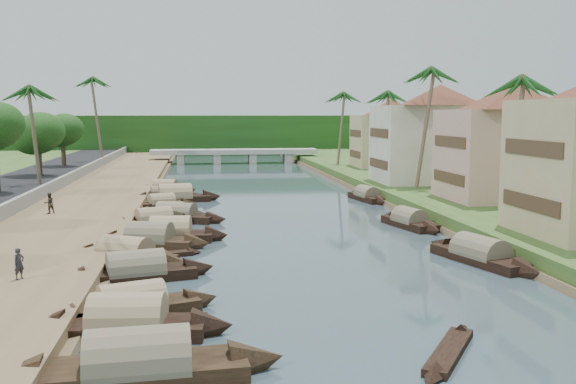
{
  "coord_description": "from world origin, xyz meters",
  "views": [
    {
      "loc": [
        -6.26,
        -36.72,
        8.37
      ],
      "look_at": [
        1.06,
        14.85,
        2.0
      ],
      "focal_mm": 40.0,
      "sensor_mm": 36.0,
      "label": 1
    }
  ],
  "objects": [
    {
      "name": "ground",
      "position": [
        0.0,
        0.0,
        0.0
      ],
      "size": [
        220.0,
        220.0,
        0.0
      ],
      "primitive_type": "plane",
      "color": "#35474F",
      "rests_on": "ground"
    },
    {
      "name": "left_bank",
      "position": [
        -16.0,
        20.0,
        0.4
      ],
      "size": [
        10.0,
        180.0,
        0.8
      ],
      "primitive_type": "cube",
      "color": "brown",
      "rests_on": "ground"
    },
    {
      "name": "right_bank",
      "position": [
        19.0,
        20.0,
        0.6
      ],
      "size": [
        16.0,
        180.0,
        1.2
      ],
      "primitive_type": "cube",
      "color": "#304D1E",
      "rests_on": "ground"
    },
    {
      "name": "retaining_wall",
      "position": [
        -20.2,
        20.0,
        1.35
      ],
      "size": [
        0.4,
        180.0,
        1.1
      ],
      "primitive_type": "cube",
      "color": "gray",
      "rests_on": "left_bank"
    },
    {
      "name": "treeline",
      "position": [
        0.0,
        100.0,
        4.0
      ],
      "size": [
        120.0,
        14.0,
        8.0
      ],
      "color": "#17370F",
      "rests_on": "ground"
    },
    {
      "name": "bridge",
      "position": [
        0.0,
        72.0,
        1.72
      ],
      "size": [
        28.0,
        4.0,
        2.4
      ],
      "color": "#9A9A90",
      "rests_on": "ground"
    },
    {
      "name": "building_mid",
      "position": [
        19.99,
        14.0,
        6.13
      ],
      "size": [
        14.11,
        14.11,
        9.7
      ],
      "color": "tan",
      "rests_on": "right_bank"
    },
    {
      "name": "building_far",
      "position": [
        18.99,
        28.0,
        6.38
      ],
      "size": [
        15.59,
        15.59,
        10.2
      ],
      "color": "silver",
      "rests_on": "right_bank"
    },
    {
      "name": "building_distant",
      "position": [
        19.99,
        48.0,
        5.88
      ],
      "size": [
        12.62,
        12.62,
        9.2
      ],
      "color": "tan",
      "rests_on": "right_bank"
    },
    {
      "name": "sampan_0",
      "position": [
        -8.22,
        -16.79,
        0.42
      ],
      "size": [
        9.75,
        2.61,
        2.49
      ],
      "rotation": [
        0.0,
        0.0,
        0.07
      ],
      "color": "black",
      "rests_on": "ground"
    },
    {
      "name": "sampan_1",
      "position": [
        -8.98,
        -12.59,
        0.42
      ],
      "size": [
        8.39,
        2.77,
        2.42
      ],
      "rotation": [
        0.0,
        0.0,
        -0.11
      ],
      "color": "black",
      "rests_on": "ground"
    },
    {
      "name": "sampan_2",
      "position": [
        -9.04,
        -10.3,
        0.41
      ],
      "size": [
        7.81,
        4.1,
        2.07
      ],
      "rotation": [
        0.0,
        0.0,
        0.35
      ],
      "color": "black",
      "rests_on": "ground"
    },
    {
      "name": "sampan_3",
      "position": [
        -9.43,
        -4.33,
        0.42
      ],
      "size": [
        8.5,
        3.66,
        2.24
      ],
      "rotation": [
        0.0,
        0.0,
        0.24
      ],
      "color": "black",
      "rests_on": "ground"
    },
    {
      "name": "sampan_4",
      "position": [
        -10.34,
        -0.57,
        0.42
      ],
      "size": [
        7.95,
        5.43,
        2.29
      ],
      "rotation": [
        0.0,
        0.0,
        -0.5
      ],
      "color": "black",
      "rests_on": "ground"
    },
    {
      "name": "sampan_5",
      "position": [
        -8.09,
        5.76,
        0.42
      ],
      "size": [
        7.96,
        2.69,
        2.46
      ],
      "rotation": [
        0.0,
        0.0,
        -0.1
      ],
      "color": "black",
      "rests_on": "ground"
    },
    {
      "name": "sampan_6",
      "position": [
        -9.31,
        3.92,
        0.42
      ],
      "size": [
        8.17,
        4.13,
        2.37
      ],
      "rotation": [
        0.0,
        0.0,
        -0.3
      ],
      "color": "black",
      "rests_on": "ground"
    },
    {
      "name": "sampan_7",
      "position": [
        -9.56,
        11.52,
        0.41
      ],
      "size": [
        7.51,
        4.26,
        2.02
      ],
      "rotation": [
        0.0,
        0.0,
        0.39
      ],
      "color": "black",
      "rests_on": "ground"
    },
    {
      "name": "sampan_8",
      "position": [
        -8.43,
        14.72,
        0.41
      ],
      "size": [
        6.26,
        3.17,
        1.94
      ],
      "rotation": [
        0.0,
        0.0,
        -0.29
      ],
      "color": "black",
      "rests_on": "ground"
    },
    {
      "name": "sampan_9",
      "position": [
        -7.93,
        13.46,
        0.41
      ],
      "size": [
        8.42,
        4.8,
        2.15
      ],
      "rotation": [
        0.0,
        0.0,
        -0.4
      ],
      "color": "black",
      "rests_on": "ground"
    },
    {
      "name": "sampan_10",
      "position": [
        -9.49,
        20.79,
        0.4
      ],
      "size": [
        6.53,
        3.59,
        1.84
      ],
      "rotation": [
        0.0,
        0.0,
        0.37
      ],
      "color": "black",
      "rests_on": "ground"
    },
    {
      "name": "sampan_11",
      "position": [
        -8.42,
        25.15,
        0.42
      ],
      "size": [
        9.34,
        3.32,
        2.57
      ],
      "rotation": [
        0.0,
        0.0,
        0.15
      ],
      "color": "black",
      "rests_on": "ground"
    },
    {
      "name": "sampan_12",
      "position": [
        -9.59,
        27.1,
        0.4
      ],
      "size": [
        7.51,
        2.82,
        1.82
      ],
      "rotation": [
        0.0,
        0.0,
        0.21
      ],
      "color": "black",
      "rests_on": "ground"
    },
    {
      "name": "sampan_13",
      "position": [
        -9.71,
        32.73,
        0.41
      ],
      "size": [
        7.13,
        3.5,
        1.96
      ],
      "rotation": [
        0.0,
        0.0,
        -0.3
      ],
      "color": "black",
      "rests_on": "ground"
    },
    {
      "name": "sampan_14",
      "position": [
        9.48,
        -3.14,
        0.42
      ],
      "size": [
        4.26,
        9.48,
        2.26
      ],
      "rotation": [
        0.0,
        0.0,
        1.85
      ],
      "color": "black",
      "rests_on": "ground"
    },
    {
      "name": "sampan_15",
      "position": [
        9.28,
        8.44,
        0.41
      ],
      "size": [
        3.32,
        7.95,
        2.11
      ],
      "rotation": [
        0.0,
        0.0,
        1.8
      ],
      "color": "black",
      "rests_on": "ground"
    },
    {
      "name": "sampan_16",
      "position": [
        10.01,
        23.27,
        0.41
      ],
      "size": [
        2.75,
        8.31,
        2.02
      ],
      "rotation": [
        0.0,
        0.0,
        1.73
      ],
      "color": "black",
      "rests_on": "ground"
    },
    {
      "name": "canoe_0",
      "position": [
        2.33,
        -16.24,
        0.1
      ],
      "size": [
        4.22,
        5.69,
        0.83
      ],
      "rotation": [
        0.0,
        0.0,
        0.98
      ],
      "color": "black",
      "rests_on": "ground"
    },
    {
      "name": "canoe_1",
      "position": [
        -8.35,
        0.74,
        0.1
      ],
      "size": [
        4.8,
        2.31,
        0.78
      ],
      "rotation": [
        0.0,
        0.0,
        0.33
      ],
      "color": "black",
      "rests_on": "ground"
    },
    {
      "name": "canoe_2",
      "position": [
        -8.11,
        16.89,
        0.1
      ],
      "size": [
        5.58,
        2.69,
        0.82
      ],
      "rotation": [
        0.0,
        0.0,
        -0.35
      ],
      "color": "black",
      "rests_on": "ground"
    },
    {
      "name": "palm_1",
      "position": [
        16.0,
        6.29,
        10.59
      ],
      "size": [
        3.2,
        3.2,
        11.16
      ],
      "color": "brown",
      "rests_on": "ground"
    },
    {
      "name": "palm_2",
      "position": [
        15.0,
        22.47,
        12.25
      ],
      "size": [
        3.2,
        3.2,
        12.86
      ],
      "color": "brown",
      "rests_on": "ground"
    },
    {
      "name": "palm_3",
      "position": [
        16.0,
        37.28,
        10.59
      ],
      "size": [
        3.2,
        3.2,
        11.16
      ],
      "color": "brown",
      "rests_on": "ground"
    },
    {
      "name": "palm_6",
      "position": [
        -22.0,
        29.75,
        10.67
      ],
      "size": [
        3.2,
        3.2,
        11.04
      ],
      "color": "brown",
      "rests_on": "ground"
    },
    {
      "name": "palm_7",
      "position": [
        14.0,
        53.61,
        10.98
      ],
      "size": [
        3.2,
        3.2,
        11.56
      ],
      "color": "brown",
      "rests_on": "ground"
    },
    {
      "name": "palm_8",
      "position": [
        -20.5,
        61.55,
        13.16
      ],
      "size": [
        3.2,
        3.2,
        13.62
      ],
      "color": "brown",
      "rests_on": "ground"
    },
    {
      "name": "tree_4",
      "position": [
        -24.0,
        38.96,
        6.07
      ],
      "size": [
        5.29,
        5.29,
        6.91
      ],
      "color": "#3F3224",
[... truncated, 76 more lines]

